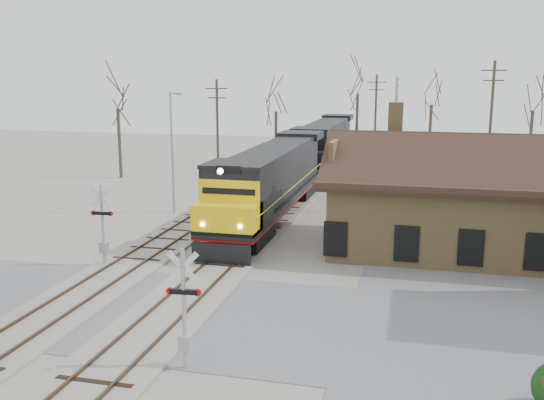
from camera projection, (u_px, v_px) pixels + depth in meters
The scene contains 20 objects.
ground at pixel (171, 313), 24.38m from camera, with size 140.00×140.00×0.00m, color #A19B91.
road at pixel (171, 312), 24.38m from camera, with size 60.00×9.00×0.03m, color slate.
track_main at pixel (265, 224), 38.63m from camera, with size 3.40×90.00×0.24m.
track_siding at pixel (198, 220), 39.69m from camera, with size 3.40×90.00×0.24m.
depot at pixel (466, 208), 32.50m from camera, with size 15.20×9.31×7.90m.
locomotive_lead at pixel (271, 181), 39.65m from camera, with size 3.28×21.97×4.88m.
locomotive_trailing at pixel (324, 144), 60.80m from camera, with size 3.28×21.97×4.62m.
crossbuck_near at pixel (184, 314), 19.35m from camera, with size 1.16×0.30×4.07m.
crossbuck_far at pixel (103, 228), 30.11m from camera, with size 1.17×0.31×4.11m.
streetlight_a at pixel (173, 145), 41.33m from camera, with size 0.25×2.04×8.27m.
streetlight_b at pixel (395, 138), 41.51m from camera, with size 0.25×2.04×9.28m.
streetlight_c at pixel (396, 124), 56.39m from camera, with size 0.25×2.04×8.66m.
utility_pole_a at pixel (217, 129), 53.57m from camera, with size 2.00×0.24×9.03m.
utility_pole_b at pixel (375, 117), 65.19m from camera, with size 2.00×0.24×9.43m.
utility_pole_c at pixel (491, 123), 49.78m from camera, with size 2.00×0.24×10.55m.
tree_a at pixel (117, 97), 54.98m from camera, with size 4.25×4.25×10.41m.
tree_b at pixel (276, 102), 62.89m from camera, with size 3.78×3.78×9.25m.
tree_c at pixel (358, 82), 66.51m from camera, with size 4.91×4.91×12.03m.
tree_d at pixel (432, 94), 62.64m from camera, with size 4.25×4.25×10.41m.
tree_e at pixel (534, 100), 57.11m from camera, with size 4.08×4.08×9.99m.
Camera 1 is at (9.43, -21.32, 9.39)m, focal length 40.00 mm.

